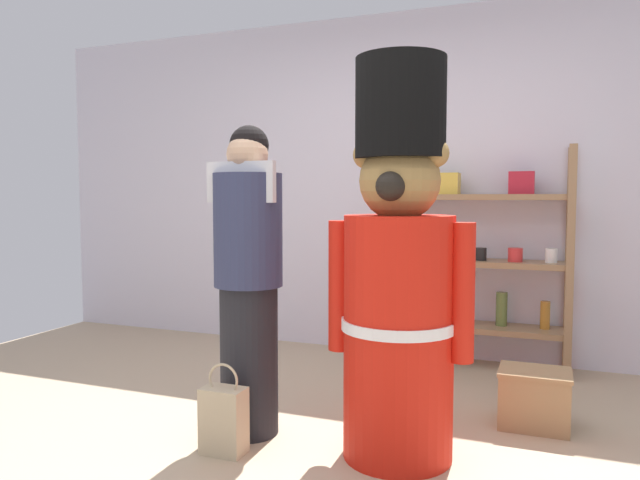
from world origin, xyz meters
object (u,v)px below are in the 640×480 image
(merchandise_shelf, at_px, (480,256))
(teddy_bear_guard, at_px, (399,278))
(display_crate, at_px, (534,398))
(shopping_bag, at_px, (224,419))
(person_shopper, at_px, (248,277))

(merchandise_shelf, height_order, teddy_bear_guard, teddy_bear_guard)
(display_crate, bearing_deg, teddy_bear_guard, -133.78)
(teddy_bear_guard, bearing_deg, display_crate, 46.22)
(shopping_bag, bearing_deg, merchandise_shelf, 63.89)
(person_shopper, xyz_separation_m, display_crate, (1.36, 0.61, -0.65))
(merchandise_shelf, distance_m, display_crate, 1.30)
(teddy_bear_guard, distance_m, shopping_bag, 1.05)
(person_shopper, relative_size, shopping_bag, 3.62)
(merchandise_shelf, distance_m, person_shopper, 1.92)
(teddy_bear_guard, height_order, shopping_bag, teddy_bear_guard)
(merchandise_shelf, bearing_deg, shopping_bag, -116.11)
(merchandise_shelf, xyz_separation_m, shopping_bag, (-0.95, -1.94, -0.63))
(person_shopper, bearing_deg, merchandise_shelf, 60.32)
(teddy_bear_guard, xyz_separation_m, person_shopper, (-0.77, -0.01, -0.03))
(merchandise_shelf, height_order, display_crate, merchandise_shelf)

